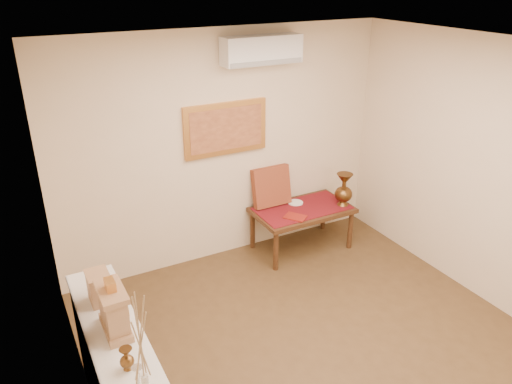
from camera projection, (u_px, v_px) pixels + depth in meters
floor at (334, 364)px, 4.48m from camera, size 4.50×4.50×0.00m
ceiling at (360, 58)px, 3.37m from camera, size 4.50×4.50×0.00m
wall_back at (225, 149)px, 5.73m from camera, size 4.00×0.02×2.70m
wall_left at (84, 307)px, 3.07m from camera, size 0.02×4.50×2.70m
white_vase at (142, 362)px, 2.54m from camera, size 0.17×0.17×0.88m
candlestick at (139, 383)px, 2.84m from camera, size 0.11×0.11×0.23m
brass_urn_small at (126, 356)px, 3.06m from camera, size 0.09×0.09×0.20m
table_cloth at (302, 208)px, 6.13m from camera, size 1.14×0.59×0.01m
brass_urn_tall at (344, 186)px, 6.11m from camera, size 0.22×0.22×0.50m
plate at (295, 203)px, 6.25m from camera, size 0.19×0.19×0.01m
menu at (295, 217)px, 5.89m from camera, size 0.29×0.31×0.01m
cushion at (271, 186)px, 6.12m from camera, size 0.49×0.20×0.50m
mantel_clock at (114, 309)px, 3.36m from camera, size 0.17×0.36×0.41m
wooden_chest at (99, 287)px, 3.68m from camera, size 0.16×0.21×0.24m
low_table at (302, 213)px, 6.16m from camera, size 1.20×0.70×0.55m
painting at (226, 129)px, 5.61m from camera, size 1.00×0.06×0.60m
ac_unit at (262, 50)px, 5.35m from camera, size 0.90×0.25×0.30m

